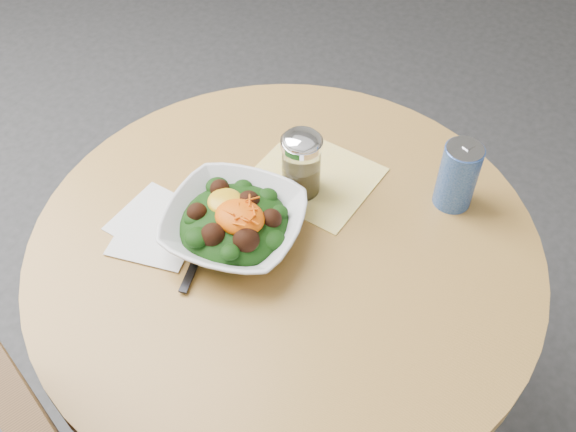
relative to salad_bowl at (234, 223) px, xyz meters
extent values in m
plane|color=#2E2E30|center=(0.08, 0.03, -0.78)|extent=(6.00, 6.00, 0.00)
cylinder|color=black|center=(0.08, 0.03, -0.77)|extent=(0.52, 0.52, 0.03)
cylinder|color=black|center=(0.08, 0.03, -0.43)|extent=(0.10, 0.10, 0.71)
cylinder|color=#C89148|center=(0.08, 0.03, -0.05)|extent=(0.90, 0.90, 0.04)
cube|color=yellow|center=(0.05, 0.19, -0.03)|extent=(0.24, 0.22, 0.00)
cube|color=silver|center=(-0.14, -0.04, -0.03)|extent=(0.15, 0.15, 0.00)
cube|color=silver|center=(-0.12, -0.07, -0.03)|extent=(0.17, 0.17, 0.00)
imported|color=silver|center=(0.00, 0.00, 0.00)|extent=(0.27, 0.27, 0.06)
ellipsoid|color=black|center=(0.00, 0.00, -0.01)|extent=(0.19, 0.19, 0.07)
ellipsoid|color=gold|center=(-0.03, 0.02, 0.03)|extent=(0.06, 0.06, 0.02)
ellipsoid|color=#F65F05|center=(0.02, -0.01, 0.03)|extent=(0.09, 0.07, 0.04)
cube|color=black|center=(-0.02, -0.09, -0.03)|extent=(0.05, 0.13, 0.00)
cube|color=black|center=(-0.05, 0.02, -0.03)|extent=(0.04, 0.08, 0.00)
cylinder|color=silver|center=(0.05, 0.15, 0.02)|extent=(0.07, 0.07, 0.11)
cylinder|color=olive|center=(0.05, 0.15, 0.00)|extent=(0.06, 0.06, 0.06)
cylinder|color=white|center=(0.05, 0.15, 0.08)|extent=(0.08, 0.08, 0.01)
ellipsoid|color=white|center=(0.05, 0.15, 0.09)|extent=(0.07, 0.07, 0.03)
cylinder|color=navy|center=(0.30, 0.26, 0.03)|extent=(0.07, 0.07, 0.13)
cylinder|color=silver|center=(0.30, 0.26, 0.10)|extent=(0.07, 0.07, 0.00)
cube|color=silver|center=(0.31, 0.27, 0.10)|extent=(0.02, 0.02, 0.00)
camera|label=1|loc=(0.43, -0.59, 0.84)|focal=40.00mm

